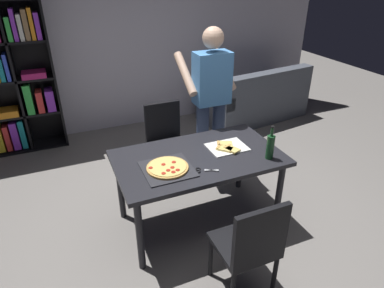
# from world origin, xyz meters

# --- Properties ---
(ground_plane) EXTENTS (12.00, 12.00, 0.00)m
(ground_plane) POSITION_xyz_m (0.00, 0.00, 0.00)
(ground_plane) COLOR gray
(back_wall) EXTENTS (6.40, 0.10, 2.80)m
(back_wall) POSITION_xyz_m (0.00, 2.60, 1.40)
(back_wall) COLOR #BCB7C6
(back_wall) RESTS_ON ground_plane
(dining_table) EXTENTS (1.51, 0.88, 0.75)m
(dining_table) POSITION_xyz_m (0.00, 0.00, 0.67)
(dining_table) COLOR #232328
(dining_table) RESTS_ON ground_plane
(chair_near_camera) EXTENTS (0.42, 0.42, 0.90)m
(chair_near_camera) POSITION_xyz_m (-0.00, -0.92, 0.51)
(chair_near_camera) COLOR black
(chair_near_camera) RESTS_ON ground_plane
(chair_far_side) EXTENTS (0.42, 0.42, 0.90)m
(chair_far_side) POSITION_xyz_m (0.00, 0.92, 0.51)
(chair_far_side) COLOR black
(chair_far_side) RESTS_ON ground_plane
(couch) EXTENTS (1.80, 1.07, 0.85)m
(couch) POSITION_xyz_m (1.91, 1.99, 0.30)
(couch) COLOR #4C515B
(couch) RESTS_ON ground_plane
(person_serving_pizza) EXTENTS (0.55, 0.54, 1.75)m
(person_serving_pizza) POSITION_xyz_m (0.46, 0.70, 1.00)
(person_serving_pizza) COLOR #38476B
(person_serving_pizza) RESTS_ON ground_plane
(pepperoni_pizza_on_tray) EXTENTS (0.42, 0.42, 0.04)m
(pepperoni_pizza_on_tray) POSITION_xyz_m (-0.33, -0.11, 0.77)
(pepperoni_pizza_on_tray) COLOR #2D2D33
(pepperoni_pizza_on_tray) RESTS_ON dining_table
(pizza_slices_on_towel) EXTENTS (0.36, 0.30, 0.03)m
(pizza_slices_on_towel) POSITION_xyz_m (0.31, 0.03, 0.76)
(pizza_slices_on_towel) COLOR white
(pizza_slices_on_towel) RESTS_ON dining_table
(wine_bottle) EXTENTS (0.07, 0.07, 0.32)m
(wine_bottle) POSITION_xyz_m (0.57, -0.28, 0.87)
(wine_bottle) COLOR #194723
(wine_bottle) RESTS_ON dining_table
(kitchen_scissors) EXTENTS (0.20, 0.13, 0.01)m
(kitchen_scissors) POSITION_xyz_m (-0.07, -0.24, 0.76)
(kitchen_scissors) COLOR silver
(kitchen_scissors) RESTS_ON dining_table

